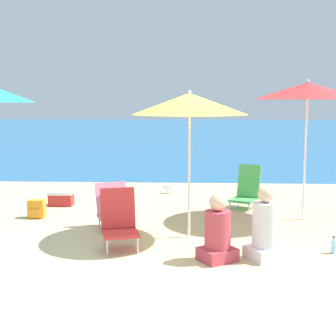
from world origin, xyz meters
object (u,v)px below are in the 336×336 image
backpack_orange (37,209)px  beach_umbrella_yellow (190,104)px  beach_chair_red (119,220)px  water_bottle (333,247)px  person_seated_near (218,233)px  beach_umbrella_red (308,91)px  seagull (169,187)px  beach_chair_pink (113,208)px  person_seated_far (265,229)px  beach_chair_green (247,189)px  cooler_box (61,198)px

backpack_orange → beach_umbrella_yellow: bearing=-21.7°
beach_chair_red → water_bottle: bearing=-18.2°
beach_umbrella_yellow → person_seated_near: beach_umbrella_yellow is taller
water_bottle → beach_chair_red: bearing=177.7°
beach_umbrella_red → backpack_orange: size_ratio=7.49×
seagull → beach_chair_pink: bearing=-104.8°
beach_chair_pink → water_bottle: bearing=-41.4°
beach_chair_red → seagull: (0.50, 3.77, -0.24)m
beach_chair_red → beach_chair_pink: bearing=87.8°
person_seated_far → seagull: size_ratio=3.42×
beach_chair_red → person_seated_near: bearing=-35.5°
beach_umbrella_red → beach_chair_pink: size_ratio=3.21×
beach_umbrella_yellow → beach_chair_pink: size_ratio=2.94×
beach_chair_pink → seagull: beach_chair_pink is taller
beach_umbrella_yellow → seagull: size_ratio=7.79×
beach_umbrella_yellow → beach_chair_green: beach_umbrella_yellow is taller
beach_umbrella_red → cooler_box: bearing=168.6°
beach_chair_green → backpack_orange: size_ratio=2.57×
beach_umbrella_red → person_seated_near: 3.15m
beach_chair_pink → water_bottle: beach_chair_pink is taller
beach_chair_green → seagull: bearing=167.5°
water_bottle → beach_chair_pink: bearing=160.3°
beach_chair_red → beach_umbrella_red: bearing=14.5°
beach_chair_pink → beach_umbrella_yellow: bearing=-41.9°
beach_umbrella_red → beach_chair_pink: 3.60m
cooler_box → backpack_orange: bearing=-99.2°
backpack_orange → beach_chair_pink: bearing=-22.8°
person_seated_far → backpack_orange: bearing=-151.5°
beach_chair_red → person_seated_far: size_ratio=0.86×
person_seated_near → water_bottle: person_seated_near is taller
beach_umbrella_yellow → cooler_box: 3.58m
beach_chair_green → cooler_box: bearing=-152.3°
beach_chair_red → person_seated_far: person_seated_far is taller
beach_chair_green → water_bottle: 2.75m
beach_umbrella_yellow → person_seated_near: (0.35, -1.00, -1.56)m
person_seated_near → cooler_box: person_seated_near is taller
seagull → beach_chair_green: bearing=-40.4°
beach_chair_green → beach_chair_pink: bearing=-117.5°
person_seated_far → water_bottle: 1.00m
cooler_box → beach_chair_pink: bearing=-51.2°
beach_chair_pink → beach_chair_green: beach_chair_green is taller
beach_umbrella_red → person_seated_near: beach_umbrella_red is taller
backpack_orange → cooler_box: size_ratio=0.68×
beach_umbrella_red → backpack_orange: 4.86m
person_seated_far → water_bottle: bearing=72.5°
backpack_orange → water_bottle: backpack_orange is taller
backpack_orange → water_bottle: size_ratio=1.35×
beach_chair_green → backpack_orange: (-3.62, -0.94, -0.19)m
beach_umbrella_yellow → cooler_box: beach_umbrella_yellow is taller
beach_chair_pink → person_seated_far: person_seated_far is taller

